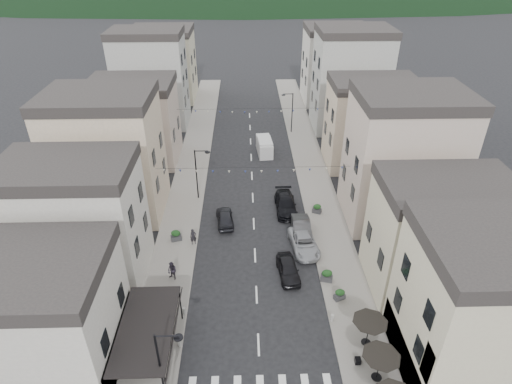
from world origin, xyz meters
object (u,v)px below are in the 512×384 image
delivery_van (264,146)px  pedestrian_b (172,271)px  parked_car_d (286,204)px  parked_car_c (304,243)px  pedestrian_a (193,237)px  parked_car_a (288,269)px  parked_car_b (301,230)px  parked_car_e (225,218)px

delivery_van → pedestrian_b: size_ratio=2.64×
parked_car_d → delivery_van: (-1.65, 13.79, 0.31)m
parked_car_c → pedestrian_a: size_ratio=3.00×
pedestrian_a → pedestrian_b: size_ratio=0.95×
parked_car_c → parked_car_d: size_ratio=0.96×
parked_car_a → pedestrian_b: bearing=175.7°
pedestrian_b → parked_car_d: bearing=76.7°
parked_car_b → pedestrian_a: (-10.40, -1.00, 0.16)m
parked_car_a → parked_car_e: parked_car_a is taller
parked_car_a → pedestrian_b: pedestrian_b is taller
parked_car_b → pedestrian_a: 10.45m
parked_car_b → parked_car_c: parked_car_b is taller
delivery_van → parked_car_c: bearing=-86.9°
parked_car_c → pedestrian_a: pedestrian_a is taller
parked_car_a → parked_car_b: parked_car_b is taller
parked_car_e → delivery_van: size_ratio=0.87×
delivery_van → pedestrian_a: bearing=-116.1°
parked_car_b → delivery_van: 18.70m
pedestrian_a → pedestrian_b: (-1.32, -4.77, 0.05)m
parked_car_b → parked_car_e: parked_car_b is taller
parked_car_e → pedestrian_a: bearing=43.2°
parked_car_d → parked_car_e: (-6.40, -2.26, -0.06)m
parked_car_b → parked_car_e: bearing=162.9°
parked_car_a → parked_car_b: (1.80, 5.47, 0.10)m
parked_car_a → delivery_van: size_ratio=0.88×
parked_car_d → parked_car_e: parked_car_d is taller
parked_car_c → parked_car_e: bearing=143.8°
delivery_van → pedestrian_b: (-8.92, -24.25, -0.06)m
parked_car_c → parked_car_d: parked_car_d is taller
pedestrian_a → pedestrian_b: 4.95m
pedestrian_b → pedestrian_a: bearing=106.5°
parked_car_d → pedestrian_a: pedestrian_a is taller
parked_car_d → pedestrian_b: (-10.58, -10.46, 0.25)m
parked_car_b → delivery_van: bearing=99.4°
parked_car_d → parked_car_b: bearing=-77.9°
parked_car_b → delivery_van: size_ratio=1.04×
parked_car_d → pedestrian_b: bearing=-136.9°
parked_car_d → delivery_van: bearing=95.3°
parked_car_a → pedestrian_b: size_ratio=2.33×
parked_car_a → parked_car_c: bearing=57.4°
parked_car_d → pedestrian_a: bearing=-150.0°
parked_car_c → parked_car_d: bearing=93.4°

